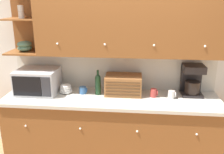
# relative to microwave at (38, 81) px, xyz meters

# --- Properties ---
(ground_plane) EXTENTS (24.00, 24.00, 0.00)m
(ground_plane) POSITION_rel_microwave_xyz_m (0.95, 0.25, -1.05)
(ground_plane) COLOR #9E754C
(wall_back) EXTENTS (5.04, 0.06, 2.60)m
(wall_back) POSITION_rel_microwave_xyz_m (0.95, 0.28, 0.25)
(wall_back) COLOR silver
(wall_back) RESTS_ON ground_plane
(counter_unit) EXTENTS (2.66, 0.67, 0.90)m
(counter_unit) POSITION_rel_microwave_xyz_m (0.95, -0.07, -0.60)
(counter_unit) COLOR brown
(counter_unit) RESTS_ON ground_plane
(backsplash_panel) EXTENTS (2.64, 0.01, 0.51)m
(backsplash_panel) POSITION_rel_microwave_xyz_m (0.95, 0.25, 0.10)
(backsplash_panel) COLOR beige
(backsplash_panel) RESTS_ON counter_unit
(upper_cabinets) EXTENTS (2.64, 0.39, 0.88)m
(upper_cabinets) POSITION_rel_microwave_xyz_m (1.12, 0.07, 0.79)
(upper_cabinets) COLOR brown
(upper_cabinets) RESTS_ON backsplash_panel
(microwave) EXTENTS (0.51, 0.43, 0.31)m
(microwave) POSITION_rel_microwave_xyz_m (0.00, 0.00, 0.00)
(microwave) COLOR silver
(microwave) RESTS_ON counter_unit
(bowl_stack_on_counter) EXTENTS (0.17, 0.17, 0.12)m
(bowl_stack_on_counter) POSITION_rel_microwave_xyz_m (0.36, 0.01, -0.10)
(bowl_stack_on_counter) COLOR silver
(bowl_stack_on_counter) RESTS_ON counter_unit
(mug_blue_second) EXTENTS (0.10, 0.09, 0.09)m
(mug_blue_second) POSITION_rel_microwave_xyz_m (0.58, 0.01, -0.11)
(mug_blue_second) COLOR #38669E
(mug_blue_second) RESTS_ON counter_unit
(wine_bottle) EXTENTS (0.07, 0.07, 0.32)m
(wine_bottle) POSITION_rel_microwave_xyz_m (0.78, 0.01, -0.01)
(wine_bottle) COLOR #19381E
(wine_bottle) RESTS_ON counter_unit
(bread_box) EXTENTS (0.45, 0.30, 0.25)m
(bread_box) POSITION_rel_microwave_xyz_m (1.09, 0.05, -0.03)
(bread_box) COLOR #996033
(bread_box) RESTS_ON counter_unit
(mug_patterned_third) EXTENTS (0.09, 0.08, 0.10)m
(mug_patterned_third) POSITION_rel_microwave_xyz_m (1.47, -0.01, -0.10)
(mug_patterned_third) COLOR #B73D38
(mug_patterned_third) RESTS_ON counter_unit
(mug) EXTENTS (0.09, 0.08, 0.10)m
(mug) POSITION_rel_microwave_xyz_m (1.69, -0.04, -0.10)
(mug) COLOR silver
(mug) RESTS_ON counter_unit
(coffee_maker) EXTENTS (0.26, 0.24, 0.39)m
(coffee_maker) POSITION_rel_microwave_xyz_m (1.95, 0.12, 0.04)
(coffee_maker) COLOR black
(coffee_maker) RESTS_ON counter_unit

